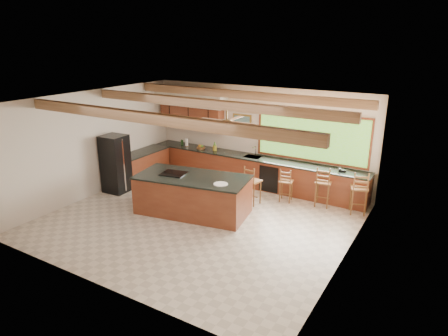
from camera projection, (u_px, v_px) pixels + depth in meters
The scene contains 9 objects.
ground at pixel (199, 220), 10.05m from camera, with size 7.20×7.20×0.00m, color beige.
room_shell at pixel (207, 128), 9.97m from camera, with size 7.27×6.54×3.02m.
counter_run at pixel (223, 170), 12.36m from camera, with size 7.12×3.10×1.23m.
island at pixel (193, 194), 10.33m from camera, with size 3.07×1.83×1.02m.
refrigerator at pixel (116, 164), 11.67m from camera, with size 0.69×0.68×1.70m.
bar_stool_a at pixel (252, 182), 10.77m from camera, with size 0.45×0.45×1.10m.
bar_stool_b at pixel (323, 183), 10.63m from camera, with size 0.46×0.46×1.14m.
bar_stool_c at pixel (286, 182), 10.99m from camera, with size 0.40×0.40×0.97m.
bar_stool_d at pixel (359, 189), 10.17m from camera, with size 0.54×0.54×1.17m.
Camera 1 is at (5.21, -7.53, 4.38)m, focal length 32.00 mm.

